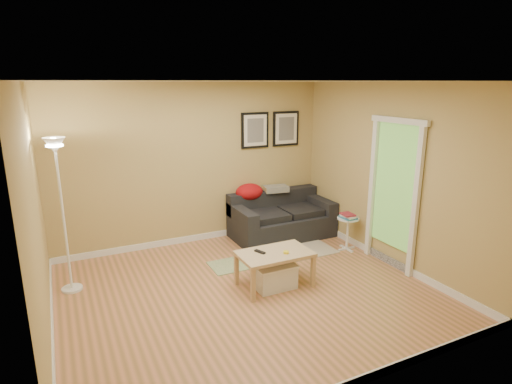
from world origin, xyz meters
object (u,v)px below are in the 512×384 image
sofa (282,216)px  coffee_table (275,269)px  book_stack (348,216)px  side_table (347,234)px  storage_bin (274,275)px  floor_lamp (64,221)px

sofa → coffee_table: (-0.98, -1.54, -0.14)m
sofa → book_stack: size_ratio=6.73×
coffee_table → side_table: side_table is taller
storage_bin → floor_lamp: floor_lamp is taller
sofa → floor_lamp: floor_lamp is taller
storage_bin → book_stack: bearing=20.0°
coffee_table → book_stack: bearing=38.0°
coffee_table → side_table: 1.72m
sofa → storage_bin: bearing=-122.6°
coffee_table → side_table: (1.62, 0.57, 0.03)m
side_table → floor_lamp: floor_lamp is taller
coffee_table → book_stack: book_stack is taller
coffee_table → storage_bin: (-0.02, -0.03, -0.07)m
side_table → book_stack: bearing=-140.1°
sofa → storage_bin: 1.88m
sofa → side_table: (0.64, -0.97, -0.11)m
sofa → side_table: sofa is taller
coffee_table → floor_lamp: bearing=175.3°
side_table → book_stack: 0.30m
coffee_table → storage_bin: bearing=-106.0°
sofa → book_stack: bearing=-57.6°
side_table → storage_bin: bearing=-159.8°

